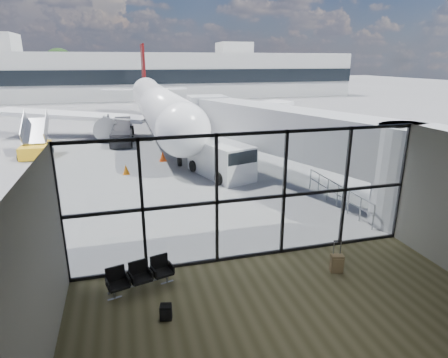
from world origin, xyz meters
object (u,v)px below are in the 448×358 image
backpack (166,313)px  airliner (157,104)px  service_van (221,159)px  seating_row (140,274)px  suitcase (337,263)px  belt_loader (122,137)px  mobile_stairs (36,148)px

backpack → airliner: (2.62, 28.23, 2.43)m
airliner → service_van: size_ratio=6.63×
seating_row → service_van: 12.04m
backpack → suitcase: size_ratio=0.43×
suitcase → belt_loader: (-6.53, 22.04, 0.34)m
airliner → mobile_stairs: bearing=-141.6°
seating_row → mobile_stairs: mobile_stairs is taller
backpack → mobile_stairs: 21.69m
suitcase → mobile_stairs: size_ratio=0.30×
seating_row → service_van: (5.42, 10.74, 0.56)m
seating_row → suitcase: bearing=-22.0°
backpack → service_van: (4.84, 12.40, 0.83)m
belt_loader → backpack: bearing=-83.3°
backpack → airliner: airliner is taller
airliner → seating_row: bearing=-97.4°
suitcase → service_van: size_ratio=0.22×
seating_row → backpack: 1.78m
suitcase → mobile_stairs: mobile_stairs is taller
backpack → service_van: bearing=82.0°
suitcase → service_van: bearing=109.8°
airliner → service_van: 16.06m
airliner → mobile_stairs: size_ratio=9.32×
backpack → service_van: size_ratio=0.09×
belt_loader → suitcase: bearing=-68.8°
seating_row → service_van: size_ratio=0.39×
suitcase → belt_loader: size_ratio=0.25×
seating_row → backpack: size_ratio=4.31×
service_van → belt_loader: service_van is taller
airliner → suitcase: bearing=-84.1°
airliner → service_van: airliner is taller
seating_row → belt_loader: (-0.27, 21.27, 0.18)m
airliner → service_van: bearing=-82.5°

